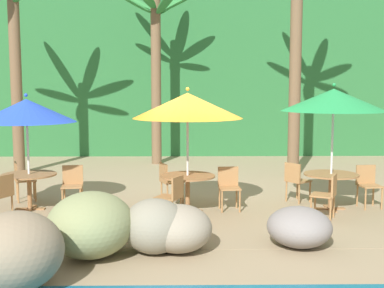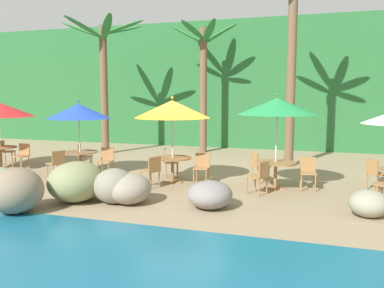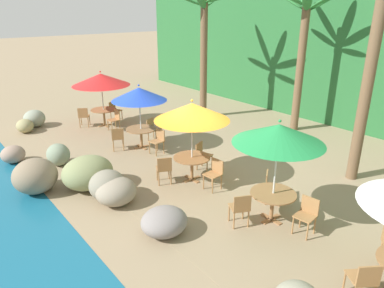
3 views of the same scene
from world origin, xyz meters
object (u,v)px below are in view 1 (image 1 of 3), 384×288
at_px(dining_table_blue, 29,180).
at_px(dining_table_orange, 188,181).
at_px(palm_tree_nearest, 16,37).
at_px(chair_orange_left, 172,195).
at_px(umbrella_orange, 188,106).
at_px(dining_table_green, 331,180).
at_px(chair_green_seaward, 368,183).
at_px(chair_orange_inland, 168,180).
at_px(chair_blue_left, 1,193).
at_px(chair_orange_seaward, 229,185).
at_px(chair_blue_seaward, 72,183).
at_px(palm_tree_second, 156,47).
at_px(umbrella_blue, 27,111).
at_px(chair_green_left, 328,193).
at_px(palm_tree_third, 298,12).
at_px(umbrella_green, 334,100).
at_px(chair_green_inland, 296,179).
at_px(chair_blue_inland, 21,178).

distance_m(dining_table_blue, dining_table_orange, 3.23).
bearing_deg(palm_tree_nearest, chair_orange_left, -49.88).
height_order(umbrella_orange, dining_table_green, umbrella_orange).
height_order(chair_green_seaward, palm_tree_nearest, palm_tree_nearest).
distance_m(dining_table_orange, chair_orange_inland, 0.86).
xyz_separation_m(chair_blue_left, chair_orange_seaward, (4.34, 0.76, 0.00)).
bearing_deg(chair_blue_seaward, chair_orange_inland, 10.11).
distance_m(dining_table_blue, palm_tree_second, 7.25).
bearing_deg(umbrella_blue, chair_orange_left, -18.96).
bearing_deg(chair_orange_left, chair_orange_inland, 94.67).
bearing_deg(palm_tree_nearest, chair_orange_inland, -40.99).
distance_m(umbrella_blue, chair_green_seaward, 7.14).
height_order(dining_table_blue, chair_green_seaward, chair_green_seaward).
bearing_deg(chair_blue_seaward, chair_green_left, -11.89).
height_order(chair_blue_seaward, palm_tree_third, palm_tree_third).
bearing_deg(chair_orange_seaward, chair_orange_left, -139.57).
distance_m(chair_green_seaward, palm_tree_nearest, 10.15).
height_order(chair_orange_inland, umbrella_green, umbrella_green).
bearing_deg(chair_orange_inland, dining_table_blue, -169.01).
xyz_separation_m(dining_table_green, chair_green_seaward, (0.83, 0.20, -0.10)).
height_order(dining_table_orange, palm_tree_nearest, palm_tree_nearest).
distance_m(umbrella_blue, palm_tree_third, 7.63).
bearing_deg(dining_table_orange, chair_green_inland, 18.22).
relative_size(chair_orange_left, palm_tree_third, 0.13).
height_order(umbrella_blue, chair_blue_left, umbrella_blue).
bearing_deg(dining_table_orange, palm_tree_third, 52.53).
distance_m(umbrella_green, palm_tree_nearest, 9.08).
xyz_separation_m(chair_blue_left, dining_table_orange, (3.50, 0.61, 0.10)).
distance_m(dining_table_blue, chair_orange_seaward, 4.06).
relative_size(chair_blue_seaward, chair_orange_seaward, 1.00).
bearing_deg(chair_orange_left, palm_tree_nearest, 130.12).
xyz_separation_m(chair_orange_seaward, chair_green_left, (1.79, -0.82, 0.00)).
bearing_deg(chair_green_left, chair_orange_seaward, 155.48).
height_order(dining_table_blue, umbrella_green, umbrella_green).
bearing_deg(palm_tree_nearest, chair_blue_seaward, -59.78).
xyz_separation_m(dining_table_blue, chair_orange_seaward, (4.06, -0.05, -0.10)).
bearing_deg(chair_green_seaward, umbrella_green, -166.47).
height_order(umbrella_blue, palm_tree_second, palm_tree_second).
relative_size(chair_blue_inland, chair_orange_seaward, 1.00).
relative_size(chair_blue_inland, chair_green_seaward, 1.00).
distance_m(dining_table_blue, chair_blue_inland, 0.86).
bearing_deg(palm_tree_second, chair_green_inland, -59.32).
distance_m(umbrella_orange, dining_table_green, 3.29).
relative_size(palm_tree_nearest, palm_tree_second, 1.01).
height_order(dining_table_blue, palm_tree_nearest, palm_tree_nearest).
bearing_deg(umbrella_orange, chair_orange_inland, 119.01).
relative_size(chair_blue_left, chair_green_left, 1.00).
relative_size(chair_blue_seaward, chair_green_left, 1.00).
distance_m(chair_blue_left, palm_tree_third, 8.83).
bearing_deg(dining_table_blue, chair_green_seaward, 1.16).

